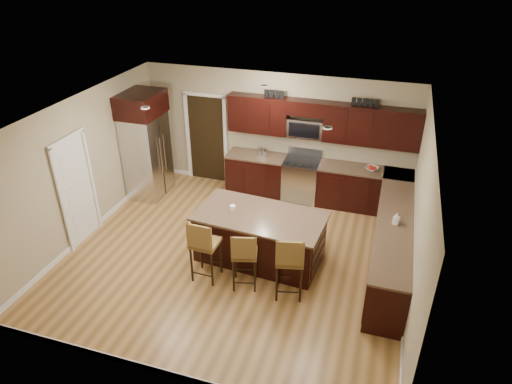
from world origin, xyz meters
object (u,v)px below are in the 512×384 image
(island, at_px, (260,238))
(stool_mid, at_px, (244,254))
(stool_right, at_px, (290,260))
(refrigerator, at_px, (146,144))
(range, at_px, (301,179))
(stool_left, at_px, (203,244))

(island, relative_size, stool_mid, 2.16)
(island, xyz_separation_m, stool_mid, (-0.00, -0.84, 0.25))
(stool_right, distance_m, refrigerator, 4.54)
(stool_mid, xyz_separation_m, stool_right, (0.75, -0.01, 0.05))
(stool_mid, bearing_deg, range, 71.14)
(island, bearing_deg, refrigerator, 157.65)
(range, height_order, stool_right, stool_right)
(stool_left, bearing_deg, island, 52.17)
(stool_left, relative_size, stool_mid, 1.08)
(stool_mid, bearing_deg, refrigerator, 127.14)
(island, relative_size, refrigerator, 1.00)
(range, relative_size, stool_mid, 1.02)
(range, distance_m, refrigerator, 3.47)
(stool_left, height_order, stool_right, stool_right)
(island, height_order, stool_left, stool_left)
(stool_right, bearing_deg, stool_mid, 166.83)
(refrigerator, bearing_deg, island, -27.15)
(range, xyz_separation_m, stool_left, (-0.95, -3.21, 0.26))
(stool_left, xyz_separation_m, refrigerator, (-2.35, 2.42, 0.48))
(stool_right, relative_size, refrigerator, 0.50)
(stool_left, height_order, refrigerator, refrigerator)
(island, height_order, stool_mid, stool_mid)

